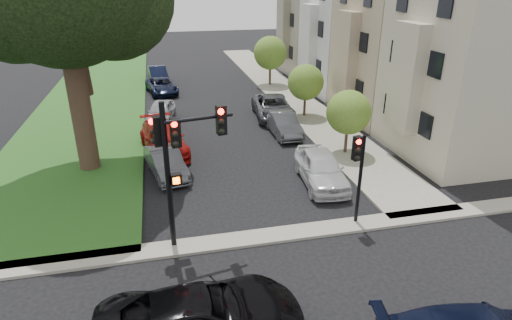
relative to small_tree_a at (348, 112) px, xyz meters
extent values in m
plane|color=black|center=(-6.20, -9.25, -2.45)|extent=(140.00, 140.00, 0.00)
cube|color=#255D19|center=(-15.20, 14.75, -2.39)|extent=(8.00, 44.00, 0.12)
cube|color=gray|center=(0.55, 14.75, -2.39)|extent=(3.50, 44.00, 0.12)
cube|color=gray|center=(-6.20, -7.25, -2.39)|extent=(60.00, 1.00, 0.12)
cube|color=#9F9C86|center=(6.30, -1.25, 2.55)|extent=(7.00, 7.40, 10.00)
cube|color=#9F9C86|center=(2.45, -1.25, 2.05)|extent=(0.70, 2.20, 5.50)
cube|color=black|center=(2.75, -1.25, 3.05)|extent=(0.08, 3.60, 6.00)
cube|color=gray|center=(6.30, 6.25, 2.55)|extent=(7.00, 7.40, 10.00)
cube|color=gray|center=(2.45, 6.25, 2.05)|extent=(0.70, 2.20, 5.50)
cube|color=black|center=(2.75, 6.25, 3.05)|extent=(0.08, 3.60, 6.00)
cube|color=silver|center=(6.30, 13.75, 2.55)|extent=(7.00, 7.40, 10.00)
cube|color=silver|center=(2.45, 13.75, 2.05)|extent=(0.70, 2.20, 5.50)
cube|color=black|center=(2.75, 13.75, 3.05)|extent=(0.08, 3.60, 6.00)
cube|color=#787057|center=(6.30, 21.25, 2.55)|extent=(7.00, 7.40, 10.00)
cube|color=#787057|center=(2.45, 21.25, 2.05)|extent=(0.70, 2.20, 5.50)
cube|color=black|center=(2.75, 21.25, 3.05)|extent=(0.08, 3.60, 6.00)
cylinder|color=#2E2219|center=(-13.90, 1.10, 1.28)|extent=(1.03, 1.03, 7.47)
cylinder|color=#2E2219|center=(0.00, 0.00, -1.58)|extent=(0.18, 0.18, 1.76)
sphere|color=#576A29|center=(0.00, 0.00, 0.01)|extent=(2.46, 2.46, 2.46)
cylinder|color=#2E2219|center=(0.00, 7.14, -1.56)|extent=(0.18, 0.18, 1.79)
sphere|color=#576A29|center=(0.00, 7.14, 0.06)|extent=(2.51, 2.51, 2.51)
cylinder|color=#2E2219|center=(0.00, 16.87, -1.39)|extent=(0.21, 0.21, 2.12)
sphere|color=#576A29|center=(0.00, 16.87, 0.52)|extent=(2.97, 2.97, 2.97)
cylinder|color=black|center=(-10.00, -7.05, 0.35)|extent=(0.22, 0.22, 5.60)
cylinder|color=black|center=(-8.82, -7.05, 2.50)|extent=(2.36, 0.52, 0.13)
cube|color=black|center=(-9.62, -7.05, 2.07)|extent=(0.37, 0.33, 1.02)
cube|color=black|center=(-8.06, -7.05, 2.39)|extent=(0.37, 0.33, 1.02)
cube|color=black|center=(-10.22, -6.78, 2.07)|extent=(0.33, 0.37, 1.02)
sphere|color=#FF0C05|center=(-9.62, -7.21, 2.42)|extent=(0.22, 0.22, 0.22)
sphere|color=black|center=(-9.62, -7.21, 1.73)|extent=(0.22, 0.22, 0.22)
cube|color=black|center=(-9.73, -7.05, 0.35)|extent=(0.42, 0.33, 0.41)
cube|color=#FF5905|center=(-9.73, -7.20, 0.35)|extent=(0.24, 0.03, 0.24)
cylinder|color=black|center=(-2.66, -7.05, -0.53)|extent=(0.17, 0.17, 3.85)
cube|color=black|center=(-2.91, -7.05, 0.89)|extent=(0.36, 0.33, 0.96)
sphere|color=#FF0C05|center=(-2.91, -7.20, 1.21)|extent=(0.20, 0.20, 0.20)
imported|color=black|center=(-9.47, -11.78, -1.66)|extent=(5.76, 2.78, 1.58)
imported|color=silver|center=(-2.73, -3.22, -1.65)|extent=(2.32, 4.86, 1.60)
imported|color=#3F4247|center=(-2.54, 3.88, -1.75)|extent=(1.53, 4.29, 1.41)
imported|color=#3F4247|center=(-2.24, 7.50, -1.69)|extent=(3.02, 5.68, 1.52)
imported|color=#3F4247|center=(-10.01, -0.61, -1.78)|extent=(2.23, 4.31, 1.35)
imported|color=maroon|center=(-10.04, 2.60, -1.66)|extent=(2.95, 5.69, 1.58)
imported|color=#999BA0|center=(-10.04, 8.45, -1.76)|extent=(2.44, 4.34, 1.39)
imported|color=black|center=(-9.77, 16.18, -1.80)|extent=(2.97, 5.01, 1.30)
imported|color=black|center=(-9.99, 20.59, -1.72)|extent=(1.94, 4.59, 1.47)
camera|label=1|loc=(-10.04, -20.83, 6.91)|focal=30.00mm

